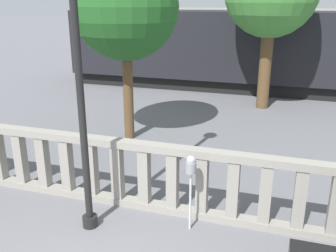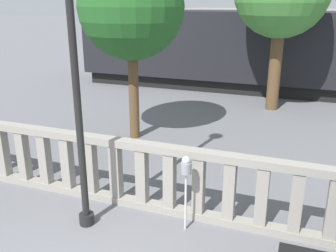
# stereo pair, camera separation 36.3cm
# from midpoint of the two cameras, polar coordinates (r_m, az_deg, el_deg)

# --- Properties ---
(balustrade) EXTENTS (16.89, 0.24, 1.35)m
(balustrade) POSITION_cam_midpoint_polar(r_m,az_deg,el_deg) (7.02, -0.40, -7.92)
(balustrade) COLOR gray
(balustrade) RESTS_ON ground
(parking_meter) EXTENTS (0.18, 0.18, 1.39)m
(parking_meter) POSITION_cam_midpoint_polar(r_m,az_deg,el_deg) (6.26, 4.45, -6.83)
(parking_meter) COLOR silver
(parking_meter) RESTS_ON ground
(tree_left) EXTENTS (2.82, 2.82, 5.07)m
(tree_left) POSITION_cam_midpoint_polar(r_m,az_deg,el_deg) (10.33, -4.59, 17.61)
(tree_left) COLOR brown
(tree_left) RESTS_ON ground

